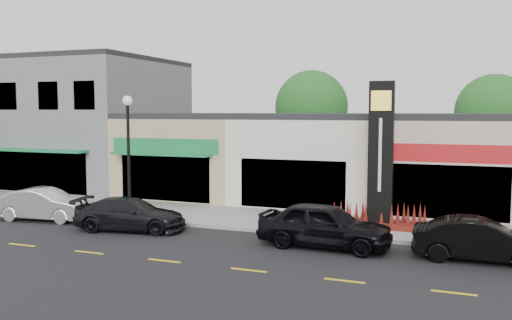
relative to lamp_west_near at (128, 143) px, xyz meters
The scene contains 15 objects.
ground 9.07m from the lamp_west_near, 17.35° to the right, with size 120.00×120.00×0.00m, color black.
sidewalk 8.89m from the lamp_west_near, 13.02° to the left, with size 52.00×4.30×0.15m, color gray.
curb 8.70m from the lamp_west_near, ahead, with size 52.00×0.20×0.15m, color gray.
building_grey_2story 13.45m from the lamp_west_near, 138.08° to the left, with size 12.00×10.95×8.30m.
shop_beige 9.04m from the lamp_west_near, 93.19° to the left, with size 7.00×10.85×4.80m.
shop_cream 11.13m from the lamp_west_near, 54.08° to the left, with size 7.00×10.01×4.80m.
shop_pink_w 16.25m from the lamp_west_near, 33.61° to the left, with size 7.00×10.01×4.80m.
tree_rear_west 17.55m from the lamp_west_near, 76.76° to the left, with size 5.20×5.20×7.83m.
tree_rear_mid 23.39m from the lamp_west_near, 46.74° to the left, with size 4.80×4.80×7.29m.
lamp_west_near is the anchor object (origin of this frame).
pylon_sign 11.19m from the lamp_west_near, ahead, with size 4.20×1.30×6.00m.
car_white_van 4.70m from the lamp_west_near, 155.97° to the right, with size 4.38×1.53×1.44m, color silver.
car_dark_sedan 3.66m from the lamp_west_near, 55.61° to the right, with size 4.64×1.88×1.35m, color black.
car_black_sedan 10.07m from the lamp_west_near, 11.18° to the right, with size 4.84×1.95×1.65m, color black.
car_black_conv 15.13m from the lamp_west_near, ahead, with size 4.31×1.50×1.42m, color black.
Camera 1 is at (6.01, -18.30, 4.94)m, focal length 38.00 mm.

